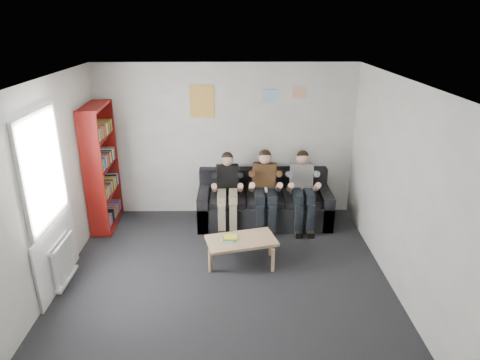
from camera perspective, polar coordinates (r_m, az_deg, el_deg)
The scene contains 14 objects.
room_shell at distance 5.20m, azimuth -2.28°, elevation -2.31°, with size 5.00×5.00×5.00m.
sofa at distance 7.53m, azimuth 3.20°, elevation -3.27°, with size 2.27×0.93×0.88m.
bookshelf at distance 7.48m, azimuth -17.93°, elevation 1.59°, with size 0.31×0.94×2.10m.
coffee_table at distance 6.25m, azimuth 0.17°, elevation -8.29°, with size 0.99×0.54×0.39m.
game_cases at distance 6.20m, azimuth -1.49°, elevation -7.83°, with size 0.22×0.20×0.04m.
person_left at distance 7.19m, azimuth -1.68°, elevation -1.52°, with size 0.38×0.80×1.29m.
person_middle at distance 7.20m, azimuth 3.37°, elevation -1.39°, with size 0.39×0.85×1.33m.
person_right at distance 7.28m, azimuth 8.35°, elevation -1.39°, with size 0.39×0.83×1.31m.
radiator at distance 6.27m, azimuth -22.47°, elevation -9.96°, with size 0.10×0.64×0.60m.
window at distance 5.99m, azimuth -24.02°, elevation -4.31°, with size 0.05×1.30×2.36m.
poster_large at distance 7.40m, azimuth -5.08°, elevation 10.38°, with size 0.42×0.01×0.55m, color #EEE754.
poster_blue at distance 7.39m, azimuth 3.99°, elevation 11.18°, with size 0.25×0.01×0.20m, color #4499EA.
poster_pink at distance 7.44m, azimuth 7.92°, elevation 11.49°, with size 0.22×0.01×0.18m, color #C33D9B.
poster_sign at distance 7.44m, azimuth -9.85°, elevation 11.77°, with size 0.20×0.01×0.14m, color silver.
Camera 1 is at (0.13, -4.77, 3.41)m, focal length 32.00 mm.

